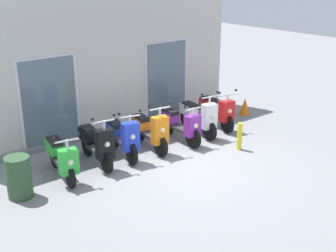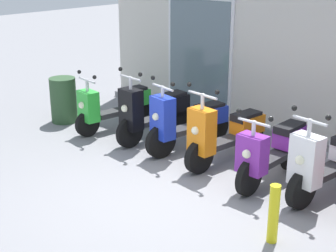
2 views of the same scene
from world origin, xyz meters
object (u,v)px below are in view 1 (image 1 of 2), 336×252
Objects in this scene: scooter_purple at (180,124)px; scooter_red at (217,110)px; scooter_orange at (150,130)px; scooter_white at (199,117)px; scooter_blue at (123,137)px; trash_bin at (19,177)px; scooter_green at (61,157)px; curb_bollard at (240,136)px; scooter_black at (97,143)px; traffic_cone at (245,106)px.

scooter_red reaches higher than scooter_purple.
scooter_orange is 2.41m from scooter_red.
scooter_purple is at bearing -173.08° from scooter_white.
scooter_white is at bearing -1.54° from scooter_blue.
scooter_white is at bearing 3.80° from trash_bin.
scooter_green is 3.31m from scooter_purple.
scooter_red reaches higher than trash_bin.
scooter_red is 2.24× the size of curb_bollard.
scooter_red is (1.53, 0.17, 0.01)m from scooter_purple.
scooter_red is at bearing 6.34° from scooter_purple.
scooter_purple reaches higher than curb_bollard.
scooter_orange is 2.23m from curb_bollard.
scooter_blue is at bearing 148.47° from curb_bollard.
scooter_green is at bearing -176.78° from scooter_blue.
scooter_blue is at bearing 3.22° from scooter_green.
scooter_black reaches higher than trash_bin.
scooter_green is 3.06× the size of traffic_cone.
scooter_blue is at bearing 178.46° from scooter_white.
scooter_orange is 3.90m from traffic_cone.
scooter_blue is at bearing 2.60° from scooter_black.
scooter_orange is at bearing 5.77° from trash_bin.
scooter_blue reaches higher than trash_bin.
scooter_blue is 1.94× the size of trash_bin.
scooter_white is (0.76, 0.09, 0.01)m from scooter_purple.
scooter_white is 2.33× the size of curb_bollard.
scooter_purple is at bearing 3.25° from trash_bin.
scooter_black is at bearing -176.92° from traffic_cone.
traffic_cone is (6.31, 0.35, -0.20)m from scooter_green.
curb_bollard is at bearing -59.35° from scooter_purple.
scooter_blue reaches higher than scooter_red.
scooter_orange is 1.05× the size of scooter_red.
scooter_green is 0.95× the size of scooter_blue.
curb_bollard is (2.46, -1.51, -0.14)m from scooter_blue.
scooter_orange is at bearing -3.90° from scooter_blue.
trash_bin is (-5.14, -0.34, -0.06)m from scooter_white.
scooter_white is at bearing -171.82° from traffic_cone.
curb_bollard is at bearing -31.53° from scooter_blue.
trash_bin reaches higher than curb_bollard.
scooter_green is 2.28× the size of curb_bollard.
scooter_blue is (1.65, 0.09, 0.03)m from scooter_green.
scooter_white is 5.15m from trash_bin.
scooter_white is at bearing -0.41° from scooter_orange.
curb_bollard is at bearing -19.04° from scooter_green.
traffic_cone is at bearing 5.14° from trash_bin.
scooter_black is at bearing 179.25° from scooter_orange.
scooter_orange is at bearing -0.75° from scooter_black.
scooter_red is (4.84, 0.11, 0.03)m from scooter_green.
scooter_black is (0.91, 0.06, 0.06)m from scooter_green.
scooter_black is at bearing 10.65° from trash_bin.
traffic_cone is (4.66, 0.26, -0.23)m from scooter_blue.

